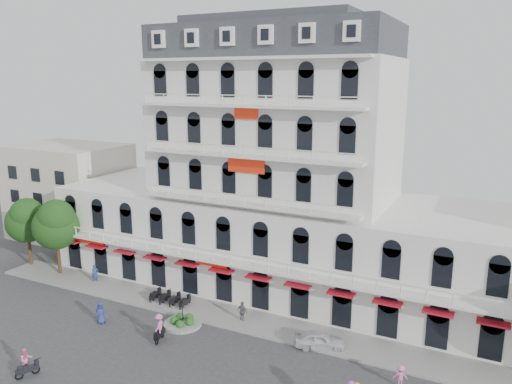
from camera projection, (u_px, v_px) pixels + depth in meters
name	position (u px, v px, depth m)	size (l,w,h in m)	color
ground	(170.00, 371.00, 35.35)	(120.00, 120.00, 0.00)	#38383A
sidewalk	(231.00, 317.00, 43.19)	(53.00, 4.00, 0.16)	gray
main_building	(275.00, 186.00, 48.84)	(45.00, 15.00, 25.80)	silver
flank_building_west	(70.00, 191.00, 64.49)	(14.00, 10.00, 12.00)	beige
traffic_island	(183.00, 322.00, 41.83)	(3.20, 3.20, 1.60)	gray
parked_scooter_row	(170.00, 304.00, 45.79)	(4.40, 1.80, 1.10)	black
tree_west_outer	(27.00, 219.00, 54.13)	(4.50, 4.48, 7.76)	#382314
tree_west_inner	(56.00, 223.00, 51.45)	(4.76, 4.76, 8.25)	#382314
parked_car	(320.00, 340.00, 38.26)	(1.56, 3.87, 1.32)	silver
rider_southwest	(26.00, 362.00, 34.43)	(0.93, 1.61, 2.19)	black
rider_center	(159.00, 327.00, 39.12)	(0.93, 1.68, 2.29)	black
pedestrian_left	(101.00, 313.00, 42.01)	(0.93, 0.61, 1.91)	navy
pedestrian_mid	(242.00, 312.00, 42.28)	(1.08, 0.45, 1.84)	#595960
pedestrian_right	(400.00, 376.00, 33.45)	(0.98, 0.57, 1.52)	pink
pedestrian_far	(95.00, 274.00, 50.39)	(0.70, 0.46, 1.92)	navy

